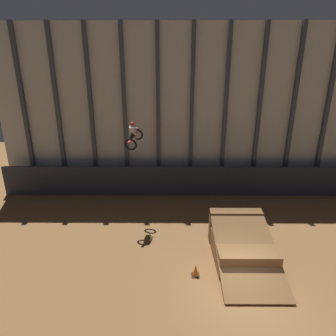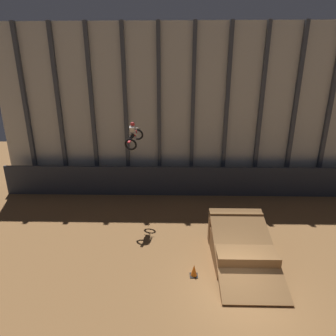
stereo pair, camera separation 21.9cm
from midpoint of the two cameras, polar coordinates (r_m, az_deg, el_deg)
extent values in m
plane|color=olive|center=(12.23, 15.00, -25.04)|extent=(60.00, 60.00, 0.00)
cube|color=beige|center=(20.58, 8.41, 11.95)|extent=(32.00, 0.12, 12.44)
cube|color=#3D424C|center=(23.05, -29.01, 10.57)|extent=(0.28, 0.28, 12.44)
cube|color=#3D424C|center=(21.94, -23.12, 11.10)|extent=(0.28, 0.28, 12.44)
cube|color=#3D424C|center=(21.08, -16.66, 11.54)|extent=(0.28, 0.28, 12.44)
cube|color=#3D424C|center=(20.50, -9.72, 11.86)|extent=(0.28, 0.28, 12.44)
cube|color=#3D424C|center=(20.21, -2.48, 12.02)|extent=(0.28, 0.28, 12.44)
cube|color=#3D424C|center=(20.25, 4.86, 11.98)|extent=(0.28, 0.28, 12.44)
cube|color=#3D424C|center=(20.60, 12.06, 11.76)|extent=(0.28, 0.28, 12.44)
cube|color=#3D424C|center=(21.24, 18.90, 11.38)|extent=(0.28, 0.28, 12.44)
cube|color=#3D424C|center=(22.16, 25.23, 10.89)|extent=(0.28, 0.28, 12.44)
cube|color=#3D424C|center=(23.32, 30.98, 10.33)|extent=(0.28, 0.28, 12.44)
cube|color=#2D333D|center=(20.32, 8.32, -2.85)|extent=(31.36, 0.20, 2.29)
cube|color=brown|center=(13.92, 15.16, -16.34)|extent=(2.71, 3.25, 1.08)
cube|color=brown|center=(14.87, 13.95, -12.26)|extent=(2.76, 0.50, 1.81)
cube|color=olive|center=(13.17, 16.06, -16.69)|extent=(2.76, 4.72, 1.99)
torus|color=black|center=(16.36, -7.09, 7.25)|extent=(0.77, 0.40, 0.73)
torus|color=black|center=(15.16, -8.53, 5.07)|extent=(0.77, 0.40, 0.73)
cube|color=#B7B7BC|center=(15.67, -7.88, 6.52)|extent=(0.27, 0.59, 0.40)
cube|color=red|center=(15.73, -7.79, 7.44)|extent=(0.28, 0.51, 0.34)
cube|color=black|center=(15.38, -8.22, 6.90)|extent=(0.25, 0.59, 0.25)
cube|color=red|center=(14.97, -8.76, 5.79)|extent=(0.20, 0.38, 0.15)
cylinder|color=#B7B7BC|center=(16.11, -7.36, 7.77)|extent=(0.08, 0.14, 0.55)
cylinder|color=black|center=(15.98, -7.49, 8.49)|extent=(0.62, 0.30, 0.04)
cube|color=silver|center=(15.44, -8.13, 8.15)|extent=(0.35, 0.46, 0.52)
sphere|color=red|center=(15.41, -8.16, 9.39)|extent=(0.31, 0.35, 0.32)
cylinder|color=silver|center=(15.63, -8.38, 7.37)|extent=(0.18, 0.44, 0.25)
cylinder|color=silver|center=(15.56, -7.53, 7.36)|extent=(0.18, 0.44, 0.25)
cylinder|color=silver|center=(15.69, -8.45, 8.57)|extent=(0.17, 0.53, 0.13)
cylinder|color=silver|center=(15.60, -7.32, 8.57)|extent=(0.17, 0.53, 0.13)
cube|color=black|center=(12.76, 5.47, -22.22)|extent=(0.36, 0.36, 0.03)
cone|color=orange|center=(12.58, 5.51, -21.21)|extent=(0.28, 0.28, 0.55)
camera|label=1|loc=(0.11, -90.40, -0.13)|focal=28.00mm
camera|label=2|loc=(0.11, 89.60, 0.13)|focal=28.00mm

